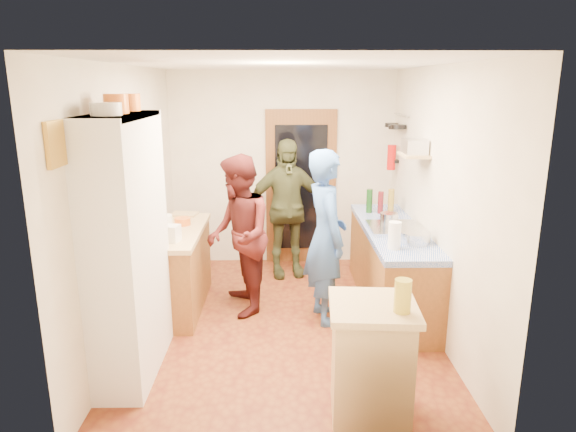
{
  "coord_description": "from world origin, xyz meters",
  "views": [
    {
      "loc": [
        -0.04,
        -4.88,
        2.43
      ],
      "look_at": [
        0.05,
        0.15,
        1.12
      ],
      "focal_mm": 32.0,
      "sensor_mm": 36.0,
      "label": 1
    }
  ],
  "objects_px": {
    "island_base": "(371,364)",
    "person_hob": "(330,238)",
    "person_back": "(287,209)",
    "person_left": "(241,234)",
    "right_counter_base": "(391,269)",
    "hutch_body": "(128,248)"
  },
  "relations": [
    {
      "from": "island_base",
      "to": "person_back",
      "type": "xyz_separation_m",
      "value": [
        -0.57,
        2.97,
        0.46
      ]
    },
    {
      "from": "hutch_body",
      "to": "right_counter_base",
      "type": "relative_size",
      "value": 1.0
    },
    {
      "from": "right_counter_base",
      "to": "person_hob",
      "type": "relative_size",
      "value": 1.22
    },
    {
      "from": "right_counter_base",
      "to": "island_base",
      "type": "distance_m",
      "value": 2.1
    },
    {
      "from": "person_hob",
      "to": "person_back",
      "type": "bearing_deg",
      "value": 4.91
    },
    {
      "from": "person_back",
      "to": "island_base",
      "type": "bearing_deg",
      "value": -90.45
    },
    {
      "from": "person_left",
      "to": "island_base",
      "type": "bearing_deg",
      "value": 18.05
    },
    {
      "from": "hutch_body",
      "to": "person_left",
      "type": "relative_size",
      "value": 1.28
    },
    {
      "from": "island_base",
      "to": "person_hob",
      "type": "bearing_deg",
      "value": 95.33
    },
    {
      "from": "island_base",
      "to": "hutch_body",
      "type": "bearing_deg",
      "value": 159.38
    },
    {
      "from": "island_base",
      "to": "person_back",
      "type": "height_order",
      "value": "person_back"
    },
    {
      "from": "right_counter_base",
      "to": "person_back",
      "type": "height_order",
      "value": "person_back"
    },
    {
      "from": "island_base",
      "to": "person_hob",
      "type": "distance_m",
      "value": 1.72
    },
    {
      "from": "right_counter_base",
      "to": "island_base",
      "type": "relative_size",
      "value": 2.56
    },
    {
      "from": "hutch_body",
      "to": "island_base",
      "type": "height_order",
      "value": "hutch_body"
    },
    {
      "from": "person_left",
      "to": "person_back",
      "type": "distance_m",
      "value": 1.17
    },
    {
      "from": "person_left",
      "to": "person_back",
      "type": "xyz_separation_m",
      "value": [
        0.51,
        1.05,
        0.03
      ]
    },
    {
      "from": "person_back",
      "to": "person_left",
      "type": "bearing_deg",
      "value": -127.05
    },
    {
      "from": "right_counter_base",
      "to": "person_back",
      "type": "bearing_deg",
      "value": 140.58
    },
    {
      "from": "person_left",
      "to": "right_counter_base",
      "type": "bearing_deg",
      "value": 82.38
    },
    {
      "from": "hutch_body",
      "to": "person_back",
      "type": "distance_m",
      "value": 2.63
    },
    {
      "from": "person_left",
      "to": "person_hob",
      "type": "bearing_deg",
      "value": 62.27
    }
  ]
}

